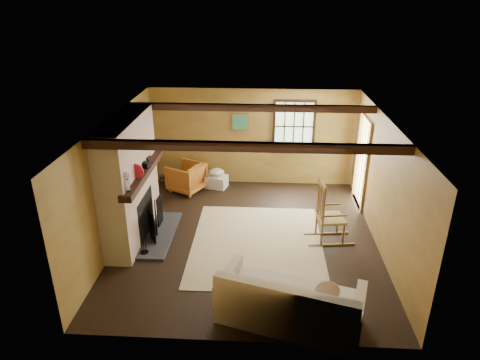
# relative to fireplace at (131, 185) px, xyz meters

# --- Properties ---
(ground) EXTENTS (5.50, 5.50, 0.00)m
(ground) POSITION_rel_fireplace_xyz_m (2.23, 0.00, -1.10)
(ground) COLOR black
(ground) RESTS_ON ground
(room_envelope) EXTENTS (5.02, 5.52, 2.44)m
(room_envelope) POSITION_rel_fireplace_xyz_m (2.45, 0.26, 0.53)
(room_envelope) COLOR #A17939
(room_envelope) RESTS_ON ground
(fireplace) EXTENTS (1.02, 2.30, 2.40)m
(fireplace) POSITION_rel_fireplace_xyz_m (0.00, 0.00, 0.00)
(fireplace) COLOR #963E3A
(fireplace) RESTS_ON ground
(rug) EXTENTS (2.50, 3.00, 0.01)m
(rug) POSITION_rel_fireplace_xyz_m (2.43, -0.20, -1.10)
(rug) COLOR tan
(rug) RESTS_ON ground
(rocking_chair) EXTENTS (0.96, 0.58, 1.25)m
(rocking_chair) POSITION_rel_fireplace_xyz_m (3.78, 0.03, -0.58)
(rocking_chair) COLOR tan
(rocking_chair) RESTS_ON ground
(sofa) EXTENTS (2.25, 1.47, 0.84)m
(sofa) POSITION_rel_fireplace_xyz_m (2.93, -2.31, -0.80)
(sofa) COLOR beige
(sofa) RESTS_ON ground
(firewood_pile) EXTENTS (0.60, 0.11, 0.22)m
(firewood_pile) POSITION_rel_fireplace_xyz_m (0.17, 2.60, -1.00)
(firewood_pile) COLOR brown
(firewood_pile) RESTS_ON ground
(laundry_basket) EXTENTS (0.58, 0.50, 0.30)m
(laundry_basket) POSITION_rel_fireplace_xyz_m (1.36, 2.39, -0.95)
(laundry_basket) COLOR silver
(laundry_basket) RESTS_ON ground
(basket_pillow) EXTENTS (0.46, 0.40, 0.20)m
(basket_pillow) POSITION_rel_fireplace_xyz_m (1.36, 2.39, -0.71)
(basket_pillow) COLOR beige
(basket_pillow) RESTS_ON laundry_basket
(armchair) EXTENTS (1.02, 1.01, 0.70)m
(armchair) POSITION_rel_fireplace_xyz_m (0.65, 2.15, -0.75)
(armchair) COLOR #BF6026
(armchair) RESTS_ON ground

